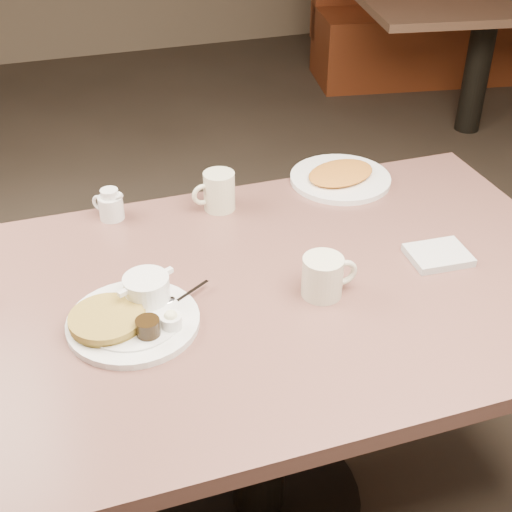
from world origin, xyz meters
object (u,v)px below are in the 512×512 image
object	(u,v)px
main_plate	(132,313)
hash_plate	(340,177)
booth_back_right	(426,16)
coffee_mug_near	(324,276)
diner_table	(259,347)
coffee_mug_far	(218,191)
creamer_right	(110,205)

from	to	relation	value
main_plate	hash_plate	bearing A→B (deg)	33.16
main_plate	booth_back_right	size ratio (longest dim) A/B	0.19
coffee_mug_near	diner_table	bearing A→B (deg)	153.38
coffee_mug_far	creamer_right	distance (m)	0.27
hash_plate	booth_back_right	bearing A→B (deg)	54.95
hash_plate	coffee_mug_near	bearing A→B (deg)	-118.10
booth_back_right	coffee_mug_near	bearing A→B (deg)	-124.03
diner_table	hash_plate	size ratio (longest dim) A/B	4.27
booth_back_right	coffee_mug_far	bearing A→B (deg)	-129.84
main_plate	coffee_mug_far	world-z (taller)	coffee_mug_far
diner_table	booth_back_right	bearing A→B (deg)	53.74
coffee_mug_near	creamer_right	world-z (taller)	coffee_mug_near
main_plate	coffee_mug_far	size ratio (longest dim) A/B	3.00
hash_plate	coffee_mug_far	bearing A→B (deg)	-173.87
coffee_mug_far	hash_plate	xyz separation A→B (m)	(0.35, 0.04, -0.04)
diner_table	creamer_right	world-z (taller)	creamer_right
coffee_mug_near	main_plate	bearing A→B (deg)	175.33
coffee_mug_far	creamer_right	size ratio (longest dim) A/B	1.47
hash_plate	booth_back_right	size ratio (longest dim) A/B	0.19
coffee_mug_far	creamer_right	xyz separation A→B (m)	(-0.27, 0.04, -0.01)
main_plate	diner_table	bearing A→B (deg)	5.97
main_plate	creamer_right	bearing A→B (deg)	87.32
coffee_mug_far	main_plate	bearing A→B (deg)	-126.93
diner_table	main_plate	xyz separation A→B (m)	(-0.28, -0.03, 0.19)
creamer_right	booth_back_right	size ratio (longest dim) A/B	0.04
diner_table	main_plate	world-z (taller)	main_plate
diner_table	creamer_right	distance (m)	0.51
coffee_mug_near	coffee_mug_far	size ratio (longest dim) A/B	1.05
coffee_mug_near	hash_plate	size ratio (longest dim) A/B	0.35
coffee_mug_near	booth_back_right	distance (m)	3.50
creamer_right	hash_plate	xyz separation A→B (m)	(0.62, -0.00, -0.02)
coffee_mug_near	coffee_mug_far	xyz separation A→B (m)	(-0.11, 0.41, 0.00)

